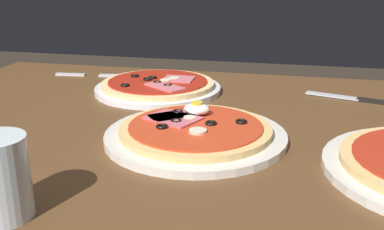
# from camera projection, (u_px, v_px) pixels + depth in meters

# --- Properties ---
(dining_table) EXTENTS (1.18, 0.83, 0.72)m
(dining_table) POSITION_uv_depth(u_px,v_px,m) (185.00, 183.00, 0.83)
(dining_table) COLOR brown
(dining_table) RESTS_ON ground
(pizza_foreground) EXTENTS (0.29, 0.29, 0.05)m
(pizza_foreground) POSITION_uv_depth(u_px,v_px,m) (195.00, 132.00, 0.72)
(pizza_foreground) COLOR silver
(pizza_foreground) RESTS_ON dining_table
(pizza_across_left) EXTENTS (0.27, 0.27, 0.03)m
(pizza_across_left) POSITION_uv_depth(u_px,v_px,m) (158.00, 86.00, 1.00)
(pizza_across_left) COLOR white
(pizza_across_left) RESTS_ON dining_table
(water_glass_near) EXTENTS (0.07, 0.07, 0.09)m
(water_glass_near) POSITION_uv_depth(u_px,v_px,m) (0.00, 183.00, 0.49)
(water_glass_near) COLOR silver
(water_glass_near) RESTS_ON dining_table
(fork) EXTENTS (0.16, 0.03, 0.00)m
(fork) POSITION_uv_depth(u_px,v_px,m) (81.00, 75.00, 1.14)
(fork) COLOR silver
(fork) RESTS_ON dining_table
(knife) EXTENTS (0.19, 0.07, 0.01)m
(knife) POSITION_uv_depth(u_px,v_px,m) (360.00, 99.00, 0.93)
(knife) COLOR silver
(knife) RESTS_ON dining_table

